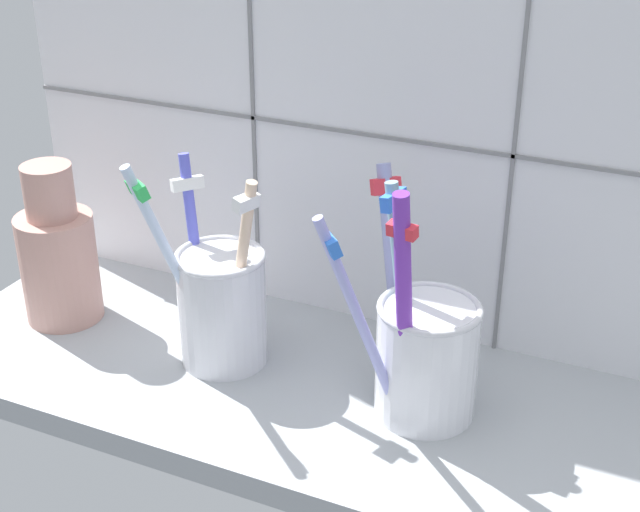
# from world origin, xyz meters

# --- Properties ---
(counter_slab) EXTENTS (0.64, 0.22, 0.02)m
(counter_slab) POSITION_xyz_m (0.00, 0.00, 0.01)
(counter_slab) COLOR #9EA3A8
(counter_slab) RESTS_ON ground
(tile_wall_back) EXTENTS (0.64, 0.02, 0.45)m
(tile_wall_back) POSITION_xyz_m (0.00, 0.12, 0.22)
(tile_wall_back) COLOR white
(tile_wall_back) RESTS_ON ground
(toothbrush_cup_left) EXTENTS (0.09, 0.09, 0.18)m
(toothbrush_cup_left) POSITION_xyz_m (-0.08, 0.01, 0.07)
(toothbrush_cup_left) COLOR silver
(toothbrush_cup_left) RESTS_ON counter_slab
(toothbrush_cup_right) EXTENTS (0.10, 0.12, 0.18)m
(toothbrush_cup_right) POSITION_xyz_m (0.08, 0.01, 0.07)
(toothbrush_cup_right) COLOR white
(toothbrush_cup_right) RESTS_ON counter_slab
(ceramic_vase) EXTENTS (0.06, 0.06, 0.14)m
(ceramic_vase) POSITION_xyz_m (-0.24, 0.01, 0.08)
(ceramic_vase) COLOR tan
(ceramic_vase) RESTS_ON counter_slab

